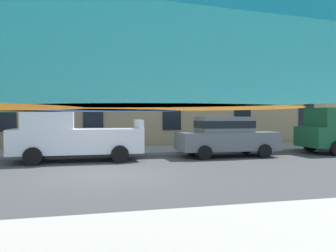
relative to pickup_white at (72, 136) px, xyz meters
The scene contains 5 objects.
ground_plane 3.96m from the pickup_white, 75.06° to the right, with size 120.00×120.00×0.00m, color #424244.
sidewalk_far 3.39m from the pickup_white, 72.33° to the left, with size 56.00×3.60×0.12m, color gray.
apartment_building 13.31m from the pickup_white, 85.00° to the left, with size 40.58×12.08×16.00m.
pickup_white is the anchor object (origin of this frame).
sedan_gray 6.63m from the pickup_white, ahead, with size 4.40×1.98×1.78m.
Camera 1 is at (-0.52, -10.53, 1.82)m, focal length 36.76 mm.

